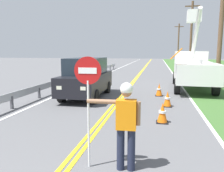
% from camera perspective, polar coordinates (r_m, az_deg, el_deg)
% --- Properties ---
extents(centerline_yellow_left, '(0.11, 110.00, 0.01)m').
position_cam_1_polar(centerline_yellow_left, '(20.63, 5.90, 1.95)').
color(centerline_yellow_left, yellow).
rests_on(centerline_yellow_left, ground).
extents(centerline_yellow_right, '(0.11, 110.00, 0.01)m').
position_cam_1_polar(centerline_yellow_right, '(20.62, 6.40, 1.94)').
color(centerline_yellow_right, yellow).
rests_on(centerline_yellow_right, ground).
extents(edge_line_right, '(0.12, 110.00, 0.01)m').
position_cam_1_polar(edge_line_right, '(20.62, 16.17, 1.64)').
color(edge_line_right, silver).
rests_on(edge_line_right, ground).
extents(edge_line_left, '(0.12, 110.00, 0.01)m').
position_cam_1_polar(edge_line_left, '(21.25, -3.57, 2.17)').
color(edge_line_left, silver).
rests_on(edge_line_left, ground).
extents(flagger_worker, '(1.09, 0.26, 1.83)m').
position_cam_1_polar(flagger_worker, '(4.57, 3.49, -8.85)').
color(flagger_worker, '#1E2338').
rests_on(flagger_worker, ground).
extents(stop_sign_paddle, '(0.56, 0.04, 2.33)m').
position_cam_1_polar(stop_sign_paddle, '(4.55, -6.12, -0.38)').
color(stop_sign_paddle, silver).
rests_on(stop_sign_paddle, ground).
extents(utility_bucket_truck, '(2.95, 6.91, 5.19)m').
position_cam_1_polar(utility_bucket_truck, '(15.97, 19.75, 4.56)').
color(utility_bucket_truck, white).
rests_on(utility_bucket_truck, ground).
extents(oncoming_suv_nearest, '(1.94, 4.62, 2.10)m').
position_cam_1_polar(oncoming_suv_nearest, '(12.04, -6.47, 2.17)').
color(oncoming_suv_nearest, black).
rests_on(oncoming_suv_nearest, ground).
extents(utility_pole_near, '(1.80, 0.28, 8.70)m').
position_cam_1_polar(utility_pole_near, '(16.40, 26.08, 15.26)').
color(utility_pole_near, brown).
rests_on(utility_pole_near, ground).
extents(utility_pole_mid, '(1.80, 0.28, 8.62)m').
position_cam_1_polar(utility_pole_mid, '(30.72, 19.45, 12.10)').
color(utility_pole_mid, brown).
rests_on(utility_pole_mid, ground).
extents(utility_pole_far, '(1.80, 0.28, 8.07)m').
position_cam_1_polar(utility_pole_far, '(49.03, 16.51, 10.47)').
color(utility_pole_far, brown).
rests_on(utility_pole_far, ground).
extents(traffic_cone_lead, '(0.40, 0.40, 0.70)m').
position_cam_1_polar(traffic_cone_lead, '(7.94, 12.69, -6.74)').
color(traffic_cone_lead, orange).
rests_on(traffic_cone_lead, ground).
extents(traffic_cone_mid, '(0.40, 0.40, 0.70)m').
position_cam_1_polar(traffic_cone_mid, '(10.28, 13.91, -3.26)').
color(traffic_cone_mid, orange).
rests_on(traffic_cone_mid, ground).
extents(traffic_cone_tail, '(0.40, 0.40, 0.70)m').
position_cam_1_polar(traffic_cone_tail, '(12.63, 11.88, -0.98)').
color(traffic_cone_tail, orange).
rests_on(traffic_cone_tail, ground).
extents(guardrail_left_shoulder, '(0.10, 32.00, 0.71)m').
position_cam_1_polar(guardrail_left_shoulder, '(17.50, -8.92, 2.37)').
color(guardrail_left_shoulder, '#9EA0A3').
rests_on(guardrail_left_shoulder, ground).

